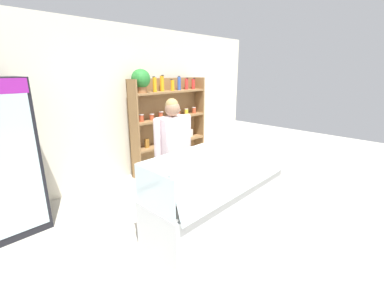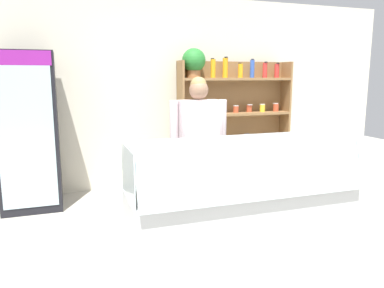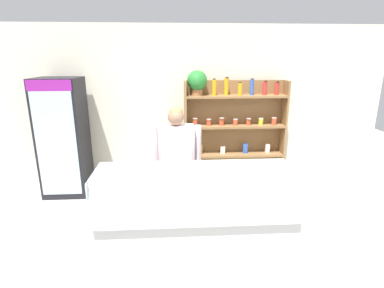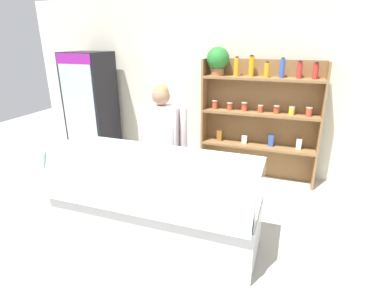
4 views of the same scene
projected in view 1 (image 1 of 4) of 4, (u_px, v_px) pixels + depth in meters
The scene contains 6 objects.
ground_plane at pixel (227, 217), 3.53m from camera, with size 12.00×12.00×0.00m, color #B7B2A3.
back_wall at pixel (128, 104), 4.68m from camera, with size 6.80×0.10×2.70m, color silver.
drinks_fridge at pixel (2, 159), 3.02m from camera, with size 0.67×0.65×1.87m.
shelving_unit at pixel (164, 113), 4.96m from camera, with size 1.71×0.33×1.97m.
deli_display_case at pixel (220, 197), 3.42m from camera, with size 2.18×0.73×1.01m.
shop_clerk at pixel (173, 145), 3.57m from camera, with size 0.65×0.25×1.58m.
Camera 1 is at (-2.59, -1.80, 1.94)m, focal length 24.00 mm.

